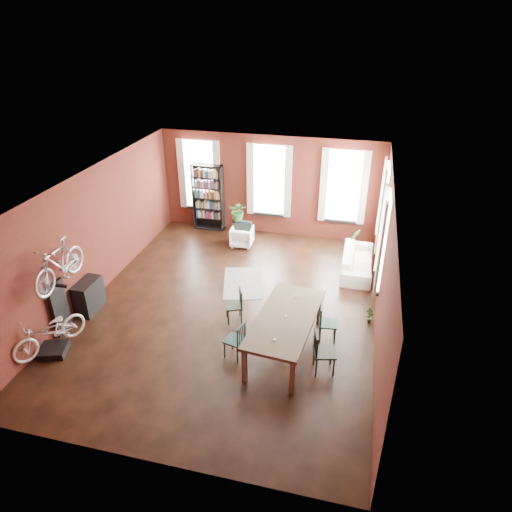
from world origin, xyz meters
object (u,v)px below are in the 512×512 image
(bookshelf, at_px, (208,198))
(plant_stand, at_px, (238,231))
(bicycle_floor, at_px, (45,317))
(dining_table, at_px, (285,334))
(console_table, at_px, (89,296))
(dining_chair_d, at_px, (328,323))
(bike_trainer, at_px, (54,350))
(dining_chair_a, at_px, (234,340))
(dining_chair_b, at_px, (234,306))
(cream_sofa, at_px, (358,258))
(dining_chair_c, at_px, (324,352))
(white_armchair, at_px, (242,236))

(bookshelf, relative_size, plant_stand, 3.32)
(bookshelf, height_order, bicycle_floor, bookshelf)
(dining_table, height_order, console_table, dining_table)
(dining_chair_d, bearing_deg, bike_trainer, 102.22)
(dining_chair_a, relative_size, dining_chair_b, 1.01)
(cream_sofa, bearing_deg, dining_chair_b, 138.70)
(console_table, bearing_deg, dining_chair_d, 2.58)
(plant_stand, distance_m, bicycle_floor, 6.66)
(dining_chair_d, relative_size, console_table, 1.07)
(dining_table, distance_m, console_table, 4.90)
(dining_chair_a, height_order, dining_chair_c, dining_chair_c)
(white_armchair, bearing_deg, bicycle_floor, 64.06)
(dining_chair_c, xyz_separation_m, bike_trainer, (-5.66, -0.86, -0.39))
(dining_chair_b, relative_size, console_table, 1.04)
(dining_chair_a, relative_size, bookshelf, 0.38)
(bike_trainer, bearing_deg, console_table, 93.68)
(white_armchair, distance_m, cream_sofa, 3.63)
(dining_chair_b, relative_size, dining_chair_d, 0.97)
(bike_trainer, bearing_deg, cream_sofa, 39.97)
(dining_chair_c, distance_m, cream_sofa, 4.30)
(white_armchair, xyz_separation_m, cream_sofa, (3.56, -0.75, 0.07))
(dining_table, height_order, bike_trainer, dining_table)
(dining_chair_c, xyz_separation_m, console_table, (-5.77, 0.78, -0.06))
(console_table, height_order, plant_stand, console_table)
(dining_chair_d, bearing_deg, cream_sofa, -15.00)
(dining_chair_c, relative_size, cream_sofa, 0.45)
(dining_chair_b, bearing_deg, white_armchair, 169.44)
(cream_sofa, bearing_deg, console_table, 119.33)
(dining_chair_d, height_order, bicycle_floor, bicycle_floor)
(dining_table, bearing_deg, bike_trainer, -159.27)
(bookshelf, height_order, console_table, bookshelf)
(dining_chair_b, bearing_deg, dining_table, 37.20)
(bookshelf, bearing_deg, white_armchair, -34.38)
(console_table, distance_m, bicycle_floor, 1.75)
(dining_chair_b, height_order, dining_chair_d, dining_chair_d)
(dining_table, bearing_deg, dining_chair_b, 156.07)
(console_table, bearing_deg, dining_table, -4.01)
(dining_chair_d, height_order, cream_sofa, dining_chair_d)
(white_armchair, height_order, console_table, console_table)
(dining_chair_b, relative_size, bicycle_floor, 0.51)
(dining_chair_a, relative_size, console_table, 1.04)
(dining_chair_b, xyz_separation_m, white_armchair, (-0.86, 3.82, -0.08))
(cream_sofa, bearing_deg, dining_chair_d, 171.36)
(dining_table, bearing_deg, bicycle_floor, -158.96)
(cream_sofa, bearing_deg, dining_table, 160.80)
(white_armchair, xyz_separation_m, bicycle_floor, (-2.53, -5.90, 0.63))
(dining_chair_c, bearing_deg, console_table, 67.37)
(bike_trainer, height_order, bicycle_floor, bicycle_floor)
(dining_chair_c, bearing_deg, white_armchair, 16.69)
(dining_table, height_order, bookshelf, bookshelf)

